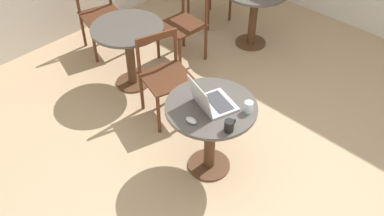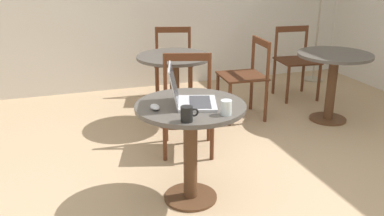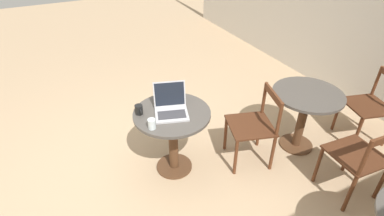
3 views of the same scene
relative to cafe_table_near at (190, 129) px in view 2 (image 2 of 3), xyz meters
name	(u,v)px [view 2 (image 2 of 3)]	position (x,y,z in m)	size (l,w,h in m)	color
cafe_table_near	(190,129)	(0.00, 0.00, 0.00)	(0.76, 0.76, 0.73)	#51331E
cafe_table_mid	(333,71)	(1.91, 1.03, 0.00)	(0.76, 0.76, 0.73)	#51331E
cafe_table_far	(174,73)	(0.31, 1.46, 0.00)	(0.76, 0.76, 0.73)	#51331E
chair_near_back	(188,101)	(0.25, 0.83, -0.10)	(0.57, 0.57, 0.86)	#562D19
chair_mid_back	(296,61)	(1.99, 1.87, -0.10)	(0.49, 0.49, 0.86)	#562D19
chair_far_back	(174,62)	(0.54, 2.29, -0.10)	(0.56, 0.56, 0.86)	#562D19
chair_far_right	(246,77)	(1.09, 1.41, -0.10)	(0.48, 0.48, 0.86)	#562D19
laptop	(190,97)	(-0.01, 0.00, 0.24)	(0.40, 0.39, 0.27)	#B7B7BC
mouse	(155,107)	(-0.25, -0.02, 0.20)	(0.06, 0.10, 0.03)	#B7B7BC
mug	(187,114)	(-0.12, -0.29, 0.23)	(0.11, 0.08, 0.10)	black
drinking_glass	(226,108)	(0.15, -0.26, 0.23)	(0.07, 0.07, 0.10)	silver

